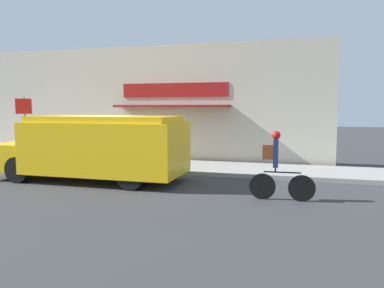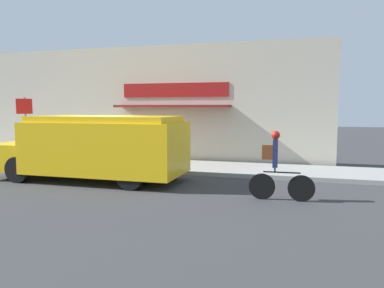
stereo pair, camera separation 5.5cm
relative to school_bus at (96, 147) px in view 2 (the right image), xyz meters
name	(u,v)px [view 2 (the right image)]	position (x,y,z in m)	size (l,w,h in m)	color
ground_plane	(109,171)	(-0.47, 1.61, -1.08)	(70.00, 70.00, 0.00)	#38383A
sidewalk	(125,164)	(-0.47, 2.89, -1.00)	(28.00, 2.57, 0.15)	#999993
storefront	(141,104)	(-0.41, 4.44, 1.36)	(15.88, 1.00, 4.86)	beige
school_bus	(96,147)	(0.00, 0.00, 0.00)	(6.09, 2.68, 2.04)	yellow
cyclist	(277,167)	(5.60, -1.00, -0.23)	(1.61, 0.22, 1.74)	black
stop_sign_post	(25,119)	(-4.39, 2.10, 0.77)	(0.45, 0.45, 2.55)	slate
trash_bin	(111,148)	(-1.49, 3.70, -0.47)	(0.51, 0.51, 0.92)	slate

